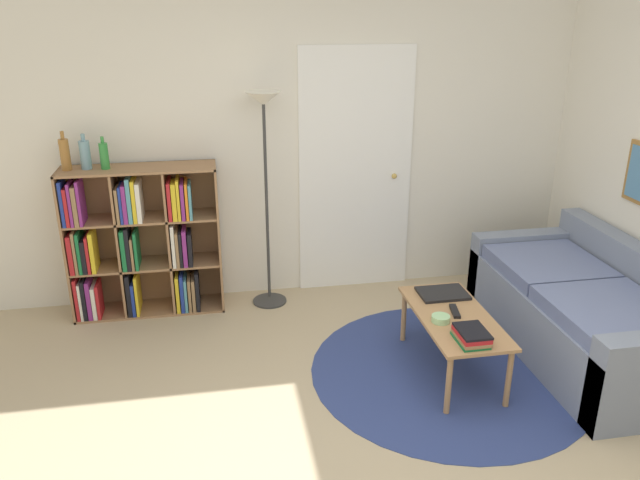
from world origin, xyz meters
name	(u,v)px	position (x,y,z in m)	size (l,w,h in m)	color
wall_back	(320,139)	(0.01, 2.43, 1.29)	(7.20, 0.11, 2.60)	silver
rug	(449,371)	(0.63, 0.93, 0.00)	(1.85, 1.85, 0.01)	navy
bookshelf	(138,243)	(-1.45, 2.22, 0.58)	(1.15, 0.34, 1.17)	#936B47
floor_lamp	(265,137)	(-0.45, 2.18, 1.37)	(0.28, 0.28, 1.71)	#333333
couch	(591,314)	(1.68, 1.03, 0.28)	(0.92, 1.83, 0.75)	gray
coffee_table	(454,321)	(0.63, 0.94, 0.37)	(0.46, 0.96, 0.42)	#AD7F51
laptop	(443,293)	(0.67, 1.24, 0.43)	(0.33, 0.24, 0.02)	black
bowl	(441,319)	(0.52, 0.87, 0.44)	(0.12, 0.12, 0.04)	#9ED193
book_stack_on_table	(471,336)	(0.61, 0.60, 0.46)	(0.18, 0.24, 0.08)	#196B38
remote	(455,311)	(0.65, 0.97, 0.43)	(0.08, 0.18, 0.02)	black
bottle_left	(65,154)	(-1.89, 2.23, 1.29)	(0.07, 0.07, 0.28)	olive
bottle_middle	(85,154)	(-1.76, 2.24, 1.28)	(0.08, 0.08, 0.26)	#6B93A3
bottle_right	(104,156)	(-1.62, 2.22, 1.27)	(0.06, 0.06, 0.24)	#2D8438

